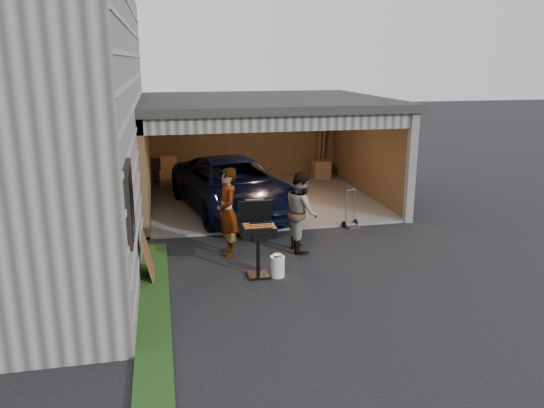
{
  "coord_description": "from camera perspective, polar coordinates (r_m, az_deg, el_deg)",
  "views": [
    {
      "loc": [
        -2.0,
        -8.09,
        3.9
      ],
      "look_at": [
        0.08,
        1.79,
        1.15
      ],
      "focal_mm": 35.0,
      "sensor_mm": 36.0,
      "label": 1
    }
  ],
  "objects": [
    {
      "name": "ground",
      "position": [
        9.2,
        1.82,
        -9.86
      ],
      "size": [
        80.0,
        80.0,
        0.0
      ],
      "primitive_type": "plane",
      "color": "black",
      "rests_on": "ground"
    },
    {
      "name": "groundcover_strip",
      "position": [
        8.08,
        -12.57,
        -13.78
      ],
      "size": [
        0.5,
        8.0,
        0.06
      ],
      "primitive_type": "cube",
      "color": "#193814",
      "rests_on": "ground"
    },
    {
      "name": "garage",
      "position": [
        15.27,
        -1.39,
        7.6
      ],
      "size": [
        6.8,
        6.3,
        2.9
      ],
      "color": "#605E59",
      "rests_on": "ground"
    },
    {
      "name": "minivan",
      "position": [
        13.78,
        -4.24,
        1.74
      ],
      "size": [
        3.17,
        5.31,
        1.38
      ],
      "primitive_type": "imported",
      "rotation": [
        0.0,
        0.0,
        0.19
      ],
      "color": "black",
      "rests_on": "ground"
    },
    {
      "name": "woman",
      "position": [
        10.78,
        -4.8,
        -0.9
      ],
      "size": [
        0.5,
        0.7,
        1.82
      ],
      "primitive_type": "imported",
      "rotation": [
        0.0,
        0.0,
        -1.48
      ],
      "color": "#B2BEDF",
      "rests_on": "ground"
    },
    {
      "name": "man",
      "position": [
        11.09,
        3.19,
        -0.81
      ],
      "size": [
        0.64,
        0.82,
        1.68
      ],
      "primitive_type": "imported",
      "rotation": [
        0.0,
        0.0,
        1.56
      ],
      "color": "#3E1E18",
      "rests_on": "ground"
    },
    {
      "name": "bbq_grill",
      "position": [
        9.72,
        -1.55,
        -3.15
      ],
      "size": [
        0.63,
        0.55,
        1.4
      ],
      "color": "black",
      "rests_on": "ground"
    },
    {
      "name": "propane_tank",
      "position": [
        9.89,
        0.6,
        -6.74
      ],
      "size": [
        0.31,
        0.31,
        0.4
      ],
      "primitive_type": "cylinder",
      "rotation": [
        0.0,
        0.0,
        -0.21
      ],
      "color": "silver",
      "rests_on": "ground"
    },
    {
      "name": "plywood_panel",
      "position": [
        9.97,
        -13.17,
        -5.63
      ],
      "size": [
        0.21,
        0.76,
        0.83
      ],
      "primitive_type": "cube",
      "rotation": [
        0.0,
        -0.21,
        0.0
      ],
      "color": "#54371D",
      "rests_on": "ground"
    },
    {
      "name": "hand_truck",
      "position": [
        12.9,
        8.48,
        -1.69
      ],
      "size": [
        0.42,
        0.38,
        0.94
      ],
      "rotation": [
        0.0,
        0.0,
        0.35
      ],
      "color": "slate",
      "rests_on": "ground"
    }
  ]
}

